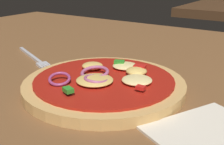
# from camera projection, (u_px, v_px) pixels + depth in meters

# --- Properties ---
(dining_table) EXTENTS (1.45, 1.06, 0.04)m
(dining_table) POSITION_uv_depth(u_px,v_px,m) (114.00, 113.00, 0.39)
(dining_table) COLOR brown
(dining_table) RESTS_ON ground
(pizza) EXTENTS (0.23, 0.23, 0.03)m
(pizza) POSITION_uv_depth(u_px,v_px,m) (105.00, 83.00, 0.41)
(pizza) COLOR tan
(pizza) RESTS_ON dining_table
(fork) EXTENTS (0.17, 0.08, 0.01)m
(fork) POSITION_uv_depth(u_px,v_px,m) (36.00, 60.00, 0.55)
(fork) COLOR silver
(fork) RESTS_ON dining_table
(napkin) EXTENTS (0.15, 0.15, 0.00)m
(napkin) POSITION_uv_depth(u_px,v_px,m) (213.00, 135.00, 0.30)
(napkin) COLOR silver
(napkin) RESTS_ON dining_table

